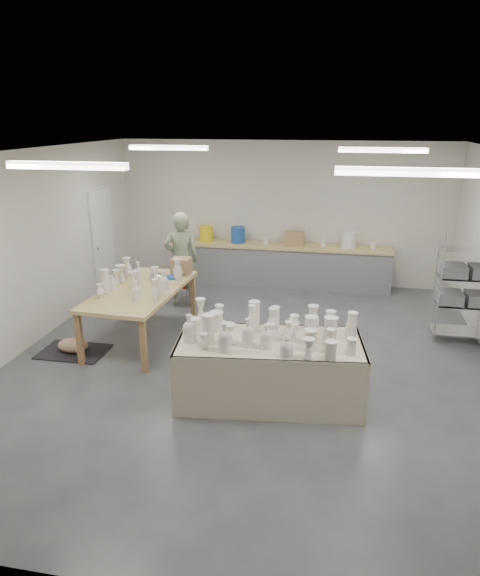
% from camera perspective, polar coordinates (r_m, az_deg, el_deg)
% --- Properties ---
extents(room, '(8.00, 8.02, 3.00)m').
position_cam_1_polar(room, '(7.13, 0.47, 7.23)').
color(room, '#424449').
rests_on(room, ground).
extents(back_counter, '(4.60, 0.60, 1.24)m').
position_cam_1_polar(back_counter, '(10.95, 4.37, 2.74)').
color(back_counter, tan).
rests_on(back_counter, ground).
extents(wire_shelf, '(0.88, 0.48, 1.80)m').
position_cam_1_polar(wire_shelf, '(8.82, 23.77, 0.20)').
color(wire_shelf, silver).
rests_on(wire_shelf, ground).
extents(drying_table, '(2.41, 1.34, 1.19)m').
position_cam_1_polar(drying_table, '(6.56, 3.26, -8.69)').
color(drying_table, olive).
rests_on(drying_table, ground).
extents(work_table, '(1.26, 2.34, 1.23)m').
position_cam_1_polar(work_table, '(8.38, -10.66, 0.23)').
color(work_table, tan).
rests_on(work_table, ground).
extents(rug, '(1.00, 0.70, 0.02)m').
position_cam_1_polar(rug, '(8.37, -17.99, -6.73)').
color(rug, black).
rests_on(rug, ground).
extents(cat, '(0.51, 0.38, 0.21)m').
position_cam_1_polar(cat, '(8.30, -17.98, -6.08)').
color(cat, white).
rests_on(cat, rug).
extents(potter, '(0.74, 0.58, 1.80)m').
position_cam_1_polar(potter, '(9.71, -6.50, 3.17)').
color(potter, gray).
rests_on(potter, ground).
extents(red_stool, '(0.38, 0.38, 0.32)m').
position_cam_1_polar(red_stool, '(10.13, -5.93, 0.21)').
color(red_stool, '#AD2218').
rests_on(red_stool, ground).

